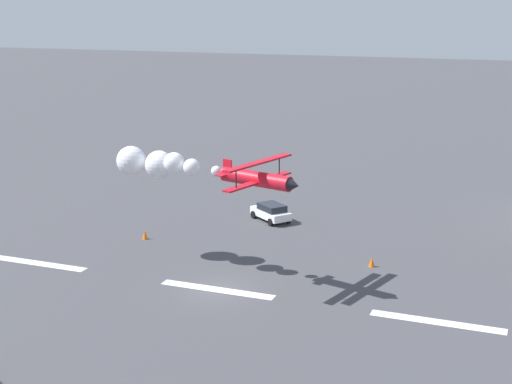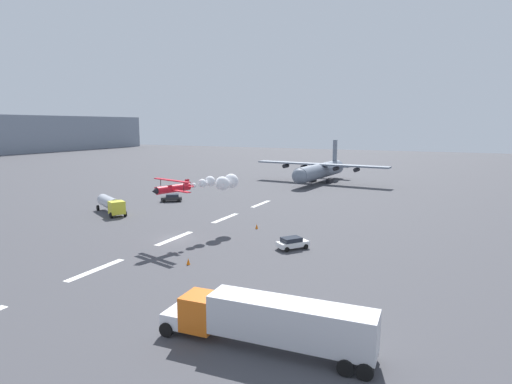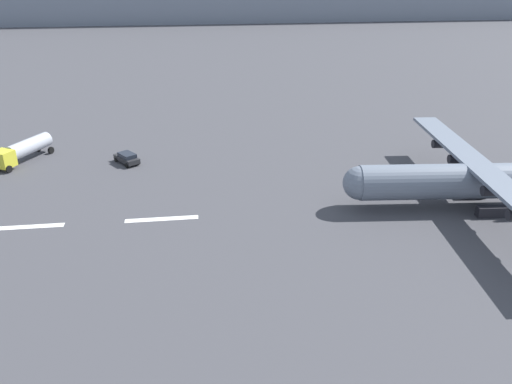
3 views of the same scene
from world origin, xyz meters
The scene contains 8 objects.
ground_plane centered at (0.00, 0.00, 0.00)m, with size 440.00×440.00×0.00m, color #424247.
runway_stripe_2 centered at (-14.36, 0.00, 0.01)m, with size 8.00×0.90×0.01m, color white.
runway_stripe_3 centered at (0.00, 0.00, 0.01)m, with size 8.00×0.90×0.01m, color white.
runway_stripe_4 centered at (14.36, 0.00, 0.01)m, with size 8.00×0.90×0.01m, color white.
stunt_biplane_red centered at (4.74, -3.40, 7.34)m, with size 15.25×7.14×2.40m.
followme_car_yellow centered at (2.25, -16.56, 0.81)m, with size 4.28×3.87×1.52m.
traffic_cone_near centered at (-8.57, -8.12, 0.38)m, with size 0.44×0.44×0.75m, color orange.
traffic_cone_far centered at (9.91, -7.96, 0.38)m, with size 0.44×0.44×0.75m, color orange.
Camera 1 is at (-19.26, 42.53, 18.50)m, focal length 52.62 mm.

